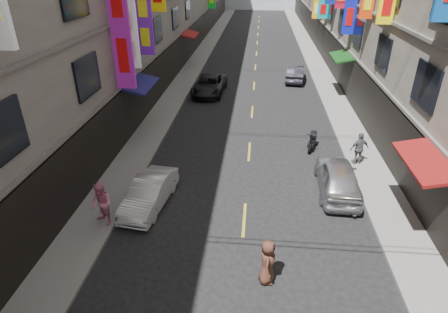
% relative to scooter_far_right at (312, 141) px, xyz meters
% --- Properties ---
extents(sidewalk_left, '(2.00, 90.00, 0.12)m').
position_rel_scooter_far_right_xyz_m(sidewalk_left, '(-9.40, 17.25, -0.38)').
color(sidewalk_left, slate).
rests_on(sidewalk_left, ground).
extents(sidewalk_right, '(2.00, 90.00, 0.12)m').
position_rel_scooter_far_right_xyz_m(sidewalk_right, '(2.60, 17.25, -0.38)').
color(sidewalk_right, slate).
rests_on(sidewalk_right, ground).
extents(street_awnings, '(13.99, 35.20, 0.41)m').
position_rel_scooter_far_right_xyz_m(street_awnings, '(-4.66, 1.25, 2.56)').
color(street_awnings, '#134929').
rests_on(street_awnings, ground).
extents(lane_markings, '(0.12, 80.20, 0.01)m').
position_rel_scooter_far_right_xyz_m(lane_markings, '(-3.40, 14.25, -0.44)').
color(lane_markings, gold).
rests_on(lane_markings, ground).
extents(scooter_far_right, '(0.72, 1.77, 1.14)m').
position_rel_scooter_far_right_xyz_m(scooter_far_right, '(0.00, 0.00, 0.00)').
color(scooter_far_right, black).
rests_on(scooter_far_right, ground).
extents(car_left_mid, '(1.78, 3.91, 1.24)m').
position_rel_scooter_far_right_xyz_m(car_left_mid, '(-7.40, -6.13, 0.18)').
color(car_left_mid, silver).
rests_on(car_left_mid, ground).
extents(car_left_far, '(2.50, 4.92, 1.33)m').
position_rel_scooter_far_right_xyz_m(car_left_far, '(-6.80, 8.90, 0.22)').
color(car_left_far, black).
rests_on(car_left_far, ground).
extents(car_right_mid, '(1.85, 4.29, 1.44)m').
position_rel_scooter_far_right_xyz_m(car_right_mid, '(0.60, -4.31, 0.28)').
color(car_right_mid, silver).
rests_on(car_right_mid, ground).
extents(car_right_far, '(1.90, 4.19, 1.33)m').
position_rel_scooter_far_right_xyz_m(car_right_far, '(0.03, 12.94, 0.22)').
color(car_right_far, '#2B2A33').
rests_on(car_right_far, ground).
extents(pedestrian_lfar, '(1.04, 0.96, 1.76)m').
position_rel_scooter_far_right_xyz_m(pedestrian_lfar, '(-8.80, -7.62, 0.56)').
color(pedestrian_lfar, pink).
rests_on(pedestrian_lfar, sidewalk_left).
extents(pedestrian_rfar, '(1.10, 0.83, 1.67)m').
position_rel_scooter_far_right_xyz_m(pedestrian_rfar, '(2.04, -1.78, 0.51)').
color(pedestrian_rfar, '#565558').
rests_on(pedestrian_rfar, sidewalk_right).
extents(pedestrian_crossing, '(0.58, 0.82, 1.61)m').
position_rel_scooter_far_right_xyz_m(pedestrian_crossing, '(-2.55, -9.91, 0.37)').
color(pedestrian_crossing, '#4D2C1F').
rests_on(pedestrian_crossing, ground).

